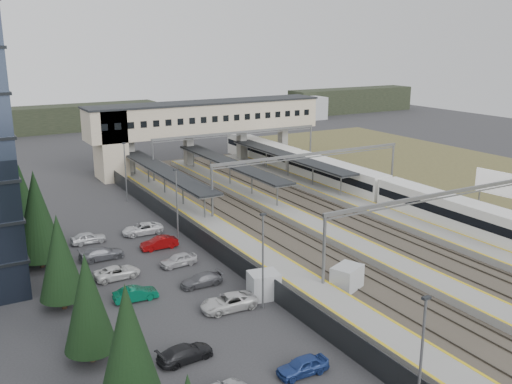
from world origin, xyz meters
TOP-DOWN VIEW (x-y plane):
  - ground at (0.00, 0.00)m, footprint 220.00×220.00m
  - conifer_row at (-22.00, -3.86)m, footprint 4.42×49.82m
  - car_park at (-13.36, -5.73)m, footprint 10.58×44.76m
  - lampposts at (-8.00, 1.25)m, footprint 0.50×53.25m
  - fence at (-6.50, 5.00)m, footprint 0.08×90.00m
  - relay_cabin_near at (0.10, -8.61)m, footprint 3.23×2.85m
  - relay_cabin_far at (-6.89, -6.28)m, footprint 2.77×2.43m
  - rail_corridor at (9.34, 5.00)m, footprint 34.00×90.00m
  - canopies at (7.00, 27.00)m, footprint 23.10×30.00m
  - footbridge at (7.70, 42.00)m, footprint 40.40×6.40m
  - gantries at (12.00, 3.00)m, footprint 28.40×62.28m
  - train at (20.00, 18.93)m, footprint 3.00×62.66m
  - billboard at (31.29, 0.70)m, footprint 0.92×6.04m
  - treeline_far at (23.81, 92.28)m, footprint 170.00×19.00m

SIDE VIEW (x-z plane):
  - ground at x=0.00m, z-range 0.00..0.00m
  - rail_corridor at x=9.34m, z-range -0.17..0.75m
  - car_park at x=-13.36m, z-range -0.04..1.25m
  - fence at x=-6.50m, z-range 0.00..2.00m
  - relay_cabin_near at x=0.10m, z-range 0.00..2.23m
  - relay_cabin_far at x=-6.89m, z-range 0.00..2.25m
  - train at x=20.00m, z-range 0.26..4.03m
  - treeline_far at x=23.81m, z-range -0.55..6.45m
  - billboard at x=31.29m, z-range 0.90..6.07m
  - canopies at x=7.00m, z-range 2.28..5.56m
  - lampposts at x=-8.00m, z-range 0.30..8.37m
  - conifer_row at x=-22.00m, z-range 0.09..9.59m
  - gantries at x=12.00m, z-range 2.41..9.58m
  - footbridge at x=7.70m, z-range 2.33..13.53m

